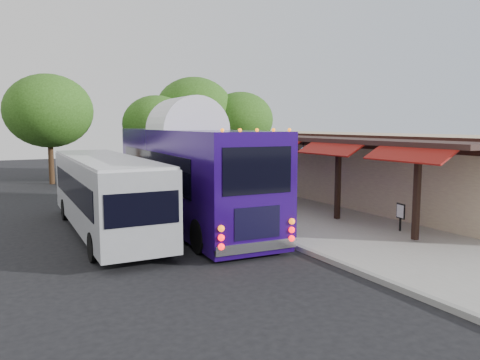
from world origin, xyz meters
TOP-DOWN VIEW (x-y plane):
  - ground at (0.00, 0.00)m, footprint 90.00×90.00m
  - sidewalk at (5.00, 4.00)m, footprint 10.00×40.00m
  - curb at (0.05, 4.00)m, footprint 0.20×40.00m
  - station_shelter at (8.38, 4.00)m, footprint 8.15×20.00m
  - coach_bus at (-1.45, 3.36)m, footprint 3.42×13.04m
  - city_bus at (-4.94, 2.97)m, footprint 2.57×10.73m
  - ped_a at (2.50, 3.09)m, footprint 0.68×0.57m
  - ped_b at (0.60, 0.45)m, footprint 1.06×0.94m
  - ped_c at (0.60, 4.81)m, footprint 0.99×0.82m
  - ped_d at (1.12, 14.00)m, footprint 1.31×0.84m
  - sign_board at (4.57, -2.62)m, footprint 0.13×0.47m
  - tree_left at (1.91, 17.51)m, footprint 4.79×4.79m
  - tree_mid at (5.80, 19.86)m, footprint 6.08×6.08m
  - tree_right at (9.29, 18.62)m, footprint 5.21×5.21m
  - tree_far at (-4.99, 19.44)m, footprint 5.82×5.82m

SIDE VIEW (x-z plane):
  - ground at x=0.00m, z-range 0.00..0.00m
  - sidewalk at x=5.00m, z-range 0.00..0.15m
  - curb at x=0.05m, z-range -0.01..0.15m
  - sign_board at x=4.57m, z-range 0.33..1.36m
  - ped_c at x=0.60m, z-range 0.15..1.74m
  - ped_a at x=2.50m, z-range 0.15..1.75m
  - ped_b at x=0.60m, z-range 0.15..1.99m
  - ped_d at x=1.12m, z-range 0.15..2.07m
  - city_bus at x=-4.94m, z-range 0.15..3.02m
  - station_shelter at x=8.38m, z-range 0.05..3.65m
  - coach_bus at x=-1.45m, z-range 0.15..4.29m
  - tree_left at x=1.91m, z-range 1.02..7.15m
  - tree_right at x=9.29m, z-range 1.11..7.79m
  - tree_far at x=-4.99m, z-range 1.24..8.70m
  - tree_mid at x=5.80m, z-range 1.30..9.09m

